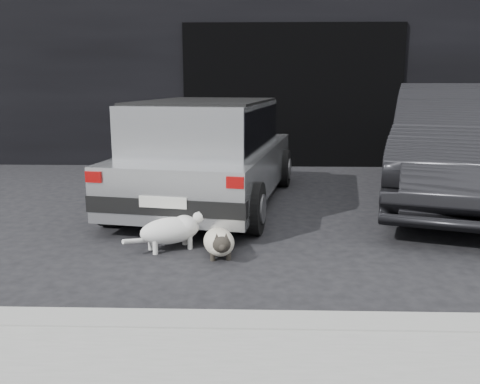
{
  "coord_description": "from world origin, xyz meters",
  "views": [
    {
      "loc": [
        0.32,
        -5.52,
        1.57
      ],
      "look_at": [
        0.17,
        -0.68,
        0.51
      ],
      "focal_mm": 38.0,
      "sensor_mm": 36.0,
      "label": 1
    }
  ],
  "objects_px": {
    "second_car": "(462,144)",
    "cat_siamese": "(219,242)",
    "cat_white": "(174,229)",
    "silver_hatchback": "(209,148)"
  },
  "relations": [
    {
      "from": "second_car",
      "to": "cat_siamese",
      "type": "height_order",
      "value": "second_car"
    },
    {
      "from": "cat_siamese",
      "to": "second_car",
      "type": "bearing_deg",
      "value": -152.37
    },
    {
      "from": "second_car",
      "to": "cat_siamese",
      "type": "distance_m",
      "value": 3.81
    },
    {
      "from": "cat_white",
      "to": "silver_hatchback",
      "type": "bearing_deg",
      "value": 146.17
    },
    {
      "from": "silver_hatchback",
      "to": "second_car",
      "type": "height_order",
      "value": "second_car"
    },
    {
      "from": "cat_siamese",
      "to": "cat_white",
      "type": "bearing_deg",
      "value": -32.83
    },
    {
      "from": "cat_siamese",
      "to": "cat_white",
      "type": "distance_m",
      "value": 0.49
    },
    {
      "from": "silver_hatchback",
      "to": "cat_white",
      "type": "height_order",
      "value": "silver_hatchback"
    },
    {
      "from": "silver_hatchback",
      "to": "cat_white",
      "type": "xyz_separation_m",
      "value": [
        -0.18,
        -1.82,
        -0.54
      ]
    },
    {
      "from": "silver_hatchback",
      "to": "cat_white",
      "type": "distance_m",
      "value": 1.91
    }
  ]
}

